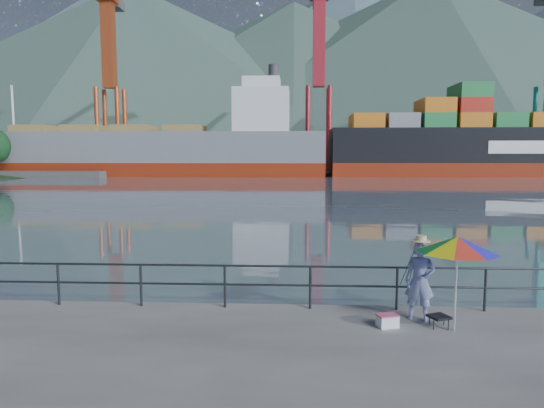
{
  "coord_description": "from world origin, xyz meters",
  "views": [
    {
      "loc": [
        0.63,
        -9.33,
        3.63
      ],
      "look_at": [
        -0.1,
        6.0,
        2.0
      ],
      "focal_mm": 32.0,
      "sensor_mm": 36.0,
      "label": 1
    }
  ],
  "objects": [
    {
      "name": "beach_umbrella",
      "position": [
        3.9,
        0.4,
        1.79
      ],
      "size": [
        2.1,
        2.1,
        1.96
      ],
      "color": "white",
      "rests_on": "ground"
    },
    {
      "name": "fisherman",
      "position": [
        3.35,
        1.05,
        0.86
      ],
      "size": [
        0.72,
        0.58,
        1.72
      ],
      "primitive_type": "imported",
      "rotation": [
        0.0,
        0.0,
        -0.31
      ],
      "color": "#334795",
      "rests_on": "ground"
    },
    {
      "name": "guardrail",
      "position": [
        0.0,
        1.7,
        0.52
      ],
      "size": [
        22.0,
        0.06,
        1.03
      ],
      "color": "#2D3033",
      "rests_on": "ground"
    },
    {
      "name": "fishing_rod",
      "position": [
        3.28,
        2.01,
        0.0
      ],
      "size": [
        0.13,
        1.84,
        1.3
      ],
      "primitive_type": "cylinder",
      "rotation": [
        0.96,
        0.0,
        -0.06
      ],
      "color": "black",
      "rests_on": "ground"
    },
    {
      "name": "bulk_carrier",
      "position": [
        -21.21,
        71.79,
        4.05
      ],
      "size": [
        57.27,
        9.91,
        14.5
      ],
      "color": "maroon",
      "rests_on": "ground"
    },
    {
      "name": "far_dock",
      "position": [
        10.0,
        93.0,
        0.0
      ],
      "size": [
        200.0,
        40.0,
        0.4
      ],
      "primitive_type": "cube",
      "color": "#514F4C",
      "rests_on": "ground"
    },
    {
      "name": "container_stacks",
      "position": [
        34.53,
        93.45,
        2.98
      ],
      "size": [
        58.0,
        5.4,
        7.8
      ],
      "color": "gray",
      "rests_on": "ground"
    },
    {
      "name": "cooler_bag",
      "position": [
        2.58,
        0.57,
        0.12
      ],
      "size": [
        0.47,
        0.39,
        0.24
      ],
      "primitive_type": "cube",
      "rotation": [
        0.0,
        0.0,
        0.32
      ],
      "color": "silver",
      "rests_on": "ground"
    },
    {
      "name": "port_cranes",
      "position": [
        31.0,
        84.0,
        16.0
      ],
      "size": [
        116.0,
        28.0,
        38.4
      ],
      "color": "#D04F23",
      "rests_on": "ground"
    },
    {
      "name": "harbor_water",
      "position": [
        0.0,
        130.0,
        0.0
      ],
      "size": [
        500.0,
        280.0,
        0.0
      ],
      "primitive_type": "cube",
      "color": "slate",
      "rests_on": "ground"
    },
    {
      "name": "folding_stool",
      "position": [
        3.65,
        0.61,
        0.13
      ],
      "size": [
        0.5,
        0.5,
        0.25
      ],
      "color": "black",
      "rests_on": "ground"
    },
    {
      "name": "container_ship",
      "position": [
        37.53,
        73.41,
        5.84
      ],
      "size": [
        58.45,
        9.74,
        18.1
      ],
      "color": "maroon",
      "rests_on": "ground"
    },
    {
      "name": "mountains",
      "position": [
        38.82,
        207.75,
        35.55
      ],
      "size": [
        600.0,
        332.8,
        80.0
      ],
      "color": "#385147",
      "rests_on": "ground"
    }
  ]
}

